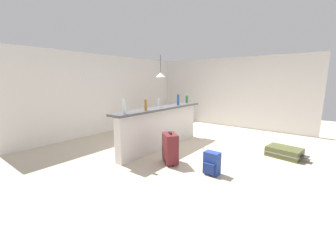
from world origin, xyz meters
TOP-DOWN VIEW (x-y plane):
  - ground_plane at (0.00, 0.00)m, footprint 13.00×13.00m
  - wall_back at (0.00, 3.05)m, footprint 6.60×0.10m
  - wall_right at (3.05, 0.30)m, footprint 0.10×6.00m
  - partition_half_wall at (-0.56, 0.45)m, footprint 2.80×0.20m
  - bar_countertop at (-0.56, 0.45)m, footprint 2.96×0.40m
  - bottle_clear at (-1.83, 0.36)m, footprint 0.07×0.07m
  - bottle_amber at (-1.20, 0.38)m, footprint 0.06×0.06m
  - bottle_white at (-0.57, 0.54)m, footprint 0.06×0.06m
  - bottle_blue at (0.06, 0.38)m, footprint 0.07×0.07m
  - bottle_green at (0.66, 0.49)m, footprint 0.07×0.07m
  - dining_table at (0.93, 1.60)m, footprint 1.10×0.80m
  - dining_chair_near_partition at (0.88, 1.02)m, footprint 0.45×0.45m
  - pendant_lamp at (0.90, 1.68)m, footprint 0.34×0.34m
  - suitcase_flat_olive at (0.60, -2.15)m, footprint 0.60×0.87m
  - suitcase_upright_maroon at (-1.25, -0.33)m, footprint 0.46×0.49m
  - backpack_blue at (-1.20, -1.25)m, footprint 0.26×0.29m

SIDE VIEW (x-z plane):
  - ground_plane at x=0.00m, z-range -0.05..0.00m
  - suitcase_flat_olive at x=0.60m, z-range 0.00..0.22m
  - backpack_blue at x=-1.20m, z-range -0.01..0.41m
  - suitcase_upright_maroon at x=-1.25m, z-range 0.00..0.67m
  - partition_half_wall at x=-0.56m, z-range 0.00..0.99m
  - dining_chair_near_partition at x=0.88m, z-range 0.05..0.98m
  - dining_table at x=0.93m, z-range 0.28..1.02m
  - bar_countertop at x=-0.56m, z-range 0.99..1.04m
  - bottle_green at x=0.66m, z-range 1.04..1.25m
  - bottle_white at x=-0.57m, z-range 1.04..1.26m
  - bottle_amber at x=-1.20m, z-range 1.04..1.29m
  - bottle_blue at x=0.06m, z-range 1.04..1.33m
  - bottle_clear at x=-1.83m, z-range 1.04..1.34m
  - wall_back at x=0.00m, z-range 0.00..2.50m
  - wall_right at x=3.05m, z-range 0.00..2.50m
  - pendant_lamp at x=0.90m, z-range 1.49..2.24m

